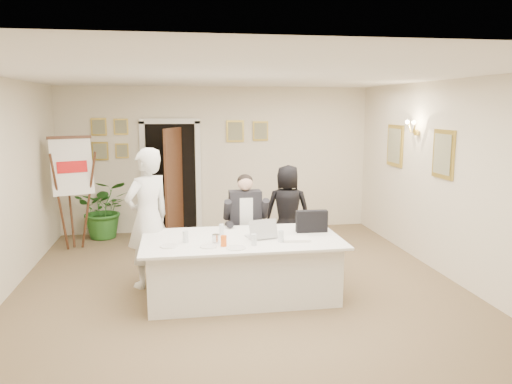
{
  "coord_description": "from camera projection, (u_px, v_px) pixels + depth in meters",
  "views": [
    {
      "loc": [
        -0.82,
        -6.2,
        2.42
      ],
      "look_at": [
        0.29,
        0.6,
        1.24
      ],
      "focal_mm": 35.0,
      "sensor_mm": 36.0,
      "label": 1
    }
  ],
  "objects": [
    {
      "name": "floor",
      "position": [
        242.0,
        293.0,
        6.57
      ],
      "size": [
        7.0,
        7.0,
        0.0
      ],
      "primitive_type": "plane",
      "color": "brown",
      "rests_on": "ground"
    },
    {
      "name": "ceiling",
      "position": [
        240.0,
        75.0,
        6.09
      ],
      "size": [
        6.0,
        7.0,
        0.02
      ],
      "primitive_type": "cube",
      "color": "white",
      "rests_on": "wall_back"
    },
    {
      "name": "wall_back",
      "position": [
        217.0,
        160.0,
        9.74
      ],
      "size": [
        6.0,
        0.1,
        2.8
      ],
      "primitive_type": "cube",
      "color": "beige",
      "rests_on": "floor"
    },
    {
      "name": "wall_front",
      "position": [
        320.0,
        283.0,
        2.93
      ],
      "size": [
        6.0,
        0.1,
        2.8
      ],
      "primitive_type": "cube",
      "color": "beige",
      "rests_on": "floor"
    },
    {
      "name": "wall_right",
      "position": [
        459.0,
        182.0,
        6.81
      ],
      "size": [
        0.1,
        7.0,
        2.8
      ],
      "primitive_type": "cube",
      "color": "beige",
      "rests_on": "floor"
    },
    {
      "name": "doorway",
      "position": [
        172.0,
        180.0,
        9.48
      ],
      "size": [
        1.14,
        0.86,
        2.2
      ],
      "color": "black",
      "rests_on": "floor"
    },
    {
      "name": "pictures_back_wall",
      "position": [
        175.0,
        137.0,
        9.5
      ],
      "size": [
        3.4,
        0.06,
        0.8
      ],
      "primitive_type": null,
      "color": "gold",
      "rests_on": "wall_back"
    },
    {
      "name": "pictures_right_wall",
      "position": [
        416.0,
        149.0,
        7.91
      ],
      "size": [
        0.06,
        2.2,
        0.8
      ],
      "primitive_type": null,
      "color": "gold",
      "rests_on": "wall_right"
    },
    {
      "name": "wall_sconce",
      "position": [
        413.0,
        127.0,
        7.84
      ],
      "size": [
        0.2,
        0.3,
        0.24
      ],
      "primitive_type": null,
      "color": "gold",
      "rests_on": "wall_right"
    },
    {
      "name": "conference_table",
      "position": [
        242.0,
        267.0,
        6.4
      ],
      "size": [
        2.51,
        1.34,
        0.78
      ],
      "color": "white",
      "rests_on": "floor"
    },
    {
      "name": "seated_man",
      "position": [
        246.0,
        223.0,
        7.29
      ],
      "size": [
        0.74,
        0.77,
        1.48
      ],
      "primitive_type": null,
      "rotation": [
        0.0,
        0.0,
        -0.17
      ],
      "color": "black",
      "rests_on": "floor"
    },
    {
      "name": "flip_chart",
      "position": [
        73.0,
        199.0,
        8.41
      ],
      "size": [
        0.69,
        0.53,
        1.91
      ],
      "color": "#372111",
      "rests_on": "floor"
    },
    {
      "name": "standing_man",
      "position": [
        148.0,
        218.0,
        6.7
      ],
      "size": [
        0.82,
        0.79,
        1.89
      ],
      "primitive_type": "imported",
      "rotation": [
        0.0,
        0.0,
        3.82
      ],
      "color": "silver",
      "rests_on": "floor"
    },
    {
      "name": "standing_woman",
      "position": [
        288.0,
        210.0,
        8.16
      ],
      "size": [
        0.83,
        0.66,
        1.49
      ],
      "primitive_type": "imported",
      "rotation": [
        0.0,
        0.0,
        2.87
      ],
      "color": "black",
      "rests_on": "floor"
    },
    {
      "name": "potted_palm",
      "position": [
        105.0,
        209.0,
        9.25
      ],
      "size": [
        1.02,
        0.9,
        1.1
      ],
      "primitive_type": "imported",
      "rotation": [
        0.0,
        0.0,
        0.04
      ],
      "color": "#276321",
      "rests_on": "floor"
    },
    {
      "name": "laptop",
      "position": [
        261.0,
        227.0,
        6.35
      ],
      "size": [
        0.45,
        0.45,
        0.28
      ],
      "primitive_type": null,
      "rotation": [
        0.0,
        0.0,
        0.23
      ],
      "color": "#B7BABC",
      "rests_on": "conference_table"
    },
    {
      "name": "laptop_bag",
      "position": [
        312.0,
        221.0,
        6.62
      ],
      "size": [
        0.42,
        0.13,
        0.29
      ],
      "primitive_type": "cube",
      "rotation": [
        0.0,
        0.0,
        -0.05
      ],
      "color": "black",
      "rests_on": "conference_table"
    },
    {
      "name": "paper_stack",
      "position": [
        296.0,
        239.0,
        6.22
      ],
      "size": [
        0.35,
        0.26,
        0.03
      ],
      "primitive_type": "cube",
      "rotation": [
        0.0,
        0.0,
        -0.1
      ],
      "color": "white",
      "rests_on": "conference_table"
    },
    {
      "name": "plate_left",
      "position": [
        169.0,
        246.0,
        5.94
      ],
      "size": [
        0.24,
        0.24,
        0.01
      ],
      "primitive_type": "cylinder",
      "rotation": [
        0.0,
        0.0,
        0.13
      ],
      "color": "white",
      "rests_on": "conference_table"
    },
    {
      "name": "plate_mid",
      "position": [
        208.0,
        246.0,
        5.92
      ],
      "size": [
        0.24,
        0.24,
        0.01
      ],
      "primitive_type": "cylinder",
      "rotation": [
        0.0,
        0.0,
        -0.19
      ],
      "color": "white",
      "rests_on": "conference_table"
    },
    {
      "name": "plate_near",
      "position": [
        236.0,
        248.0,
        5.86
      ],
      "size": [
        0.26,
        0.26,
        0.01
      ],
      "primitive_type": "cylinder",
      "rotation": [
        0.0,
        0.0,
        -0.13
      ],
      "color": "white",
      "rests_on": "conference_table"
    },
    {
      "name": "glass_a",
      "position": [
        186.0,
        237.0,
        6.12
      ],
      "size": [
        0.07,
        0.07,
        0.14
      ],
      "primitive_type": "cylinder",
      "rotation": [
        0.0,
        0.0,
        0.02
      ],
      "color": "silver",
      "rests_on": "conference_table"
    },
    {
      "name": "glass_b",
      "position": [
        254.0,
        240.0,
        5.98
      ],
      "size": [
        0.08,
        0.08,
        0.14
      ],
      "primitive_type": "cylinder",
      "rotation": [
        0.0,
        0.0,
        0.24
      ],
      "color": "silver",
      "rests_on": "conference_table"
    },
    {
      "name": "glass_c",
      "position": [
        281.0,
        236.0,
        6.14
      ],
      "size": [
        0.08,
        0.08,
        0.14
      ],
      "primitive_type": "cylinder",
      "rotation": [
        0.0,
        0.0,
        -0.19
      ],
      "color": "silver",
      "rests_on": "conference_table"
    },
    {
      "name": "glass_d",
      "position": [
        222.0,
        229.0,
        6.49
      ],
      "size": [
        0.08,
        0.08,
        0.14
      ],
      "primitive_type": "cylinder",
      "rotation": [
        0.0,
        0.0,
        -0.33
      ],
      "color": "silver",
      "rests_on": "conference_table"
    },
    {
      "name": "oj_glass",
      "position": [
        224.0,
        241.0,
        5.95
      ],
      "size": [
        0.08,
        0.08,
        0.13
      ],
      "primitive_type": "cylinder",
      "rotation": [
        0.0,
        0.0,
        0.02
      ],
      "color": "orange",
      "rests_on": "conference_table"
    },
    {
      "name": "steel_jug",
      "position": [
        216.0,
        239.0,
        6.08
      ],
      "size": [
        0.1,
        0.1,
        0.11
      ],
      "primitive_type": "cylinder",
      "rotation": [
        0.0,
        0.0,
        -0.05
      ],
      "color": "silver",
      "rests_on": "conference_table"
    }
  ]
}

